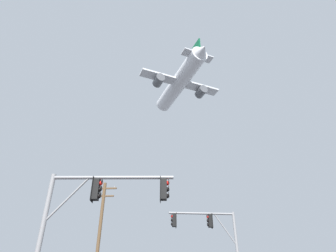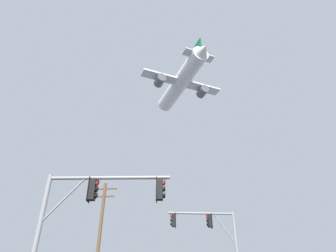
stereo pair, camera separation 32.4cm
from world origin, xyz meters
TOP-DOWN VIEW (x-y plane):
  - signal_pole_near at (-3.31, 8.31)m, footprint 5.30×0.60m
  - signal_pole_far at (2.49, 18.48)m, footprint 4.86×0.90m
  - utility_pole at (-6.64, 21.52)m, footprint 2.20×0.28m
  - airplane at (0.17, 39.70)m, footprint 14.79×19.16m

SIDE VIEW (x-z plane):
  - signal_pole_near at x=-3.31m, z-range 1.45..7.21m
  - signal_pole_far at x=2.49m, z-range 1.59..8.23m
  - utility_pole at x=-6.64m, z-range 0.31..10.40m
  - airplane at x=0.17m, z-range 33.35..38.86m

